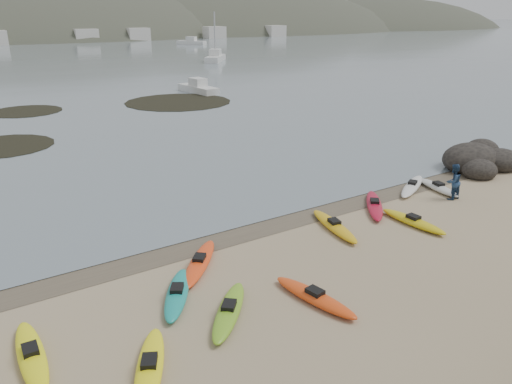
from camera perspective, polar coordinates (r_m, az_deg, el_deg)
ground at (r=22.38m, az=0.00°, el=-3.61°), size 600.00×600.00×0.00m
wet_sand at (r=22.15m, az=0.43°, el=-3.86°), size 60.00×60.00×0.00m
kayaks at (r=19.77m, az=5.80°, el=-6.51°), size 22.10×8.77×0.34m
person_east at (r=26.84m, az=21.61°, el=1.10°), size 0.92×0.73×1.84m
rock_cluster at (r=33.18m, az=24.14°, el=2.97°), size 5.39×3.98×1.87m
kelp_mats at (r=49.63m, az=-15.59°, el=8.86°), size 27.15×19.83×0.04m
moored_boats at (r=104.22m, az=-23.02°, el=13.82°), size 95.51×89.15×1.40m
far_hills at (r=218.49m, az=-20.44°, el=12.17°), size 550.00×135.00×80.00m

